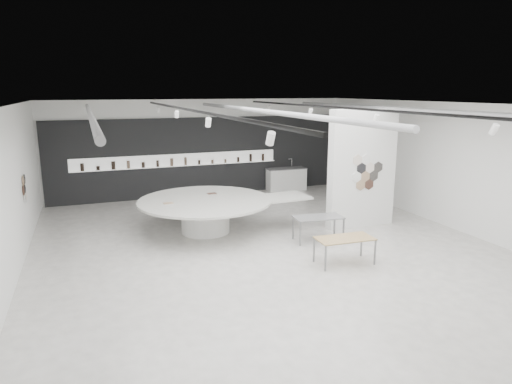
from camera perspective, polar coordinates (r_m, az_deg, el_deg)
name	(u,v)px	position (r m, az deg, el deg)	size (l,w,h in m)	color
room	(265,173)	(11.71, 1.10, 2.40)	(12.02, 14.02, 3.82)	beige
back_wall_display	(201,157)	(18.34, -6.90, 4.38)	(11.80, 0.27, 3.10)	black
partition_column	(362,169)	(14.29, 13.12, 2.83)	(2.20, 0.38, 3.60)	white
display_island	(208,211)	(13.61, -6.01, -2.33)	(5.24, 4.20, 1.01)	white
sample_table_wood	(345,240)	(11.32, 11.04, -5.88)	(1.42, 0.76, 0.65)	tan
sample_table_stone	(318,219)	(12.88, 7.80, -3.33)	(1.41, 0.81, 0.70)	slate
kitchen_counter	(286,179)	(19.26, 3.80, 1.62)	(1.68, 0.70, 1.31)	white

